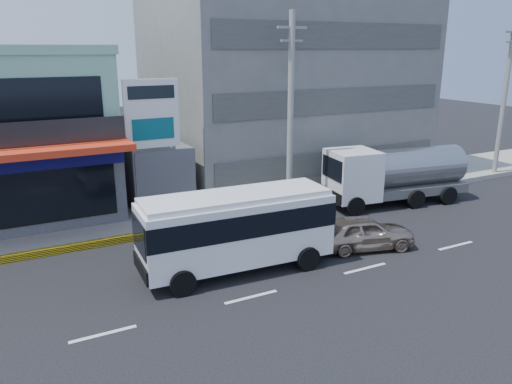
% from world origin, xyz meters
% --- Properties ---
extents(ground, '(120.00, 120.00, 0.00)m').
position_xyz_m(ground, '(0.00, 0.00, 0.00)').
color(ground, black).
rests_on(ground, ground).
extents(sidewalk, '(70.00, 5.00, 0.30)m').
position_xyz_m(sidewalk, '(5.00, 9.50, 0.15)').
color(sidewalk, gray).
rests_on(sidewalk, ground).
extents(concrete_building, '(16.00, 12.00, 14.00)m').
position_xyz_m(concrete_building, '(10.00, 15.00, 7.00)').
color(concrete_building, gray).
rests_on(concrete_building, ground).
extents(gap_structure, '(3.00, 6.00, 3.50)m').
position_xyz_m(gap_structure, '(0.00, 12.00, 1.75)').
color(gap_structure, '#434247').
rests_on(gap_structure, ground).
extents(satellite_dish, '(1.50, 1.50, 0.15)m').
position_xyz_m(satellite_dish, '(0.00, 11.00, 3.58)').
color(satellite_dish, slate).
rests_on(satellite_dish, gap_structure).
extents(billboard, '(2.60, 0.18, 6.90)m').
position_xyz_m(billboard, '(-0.50, 9.20, 4.93)').
color(billboard, gray).
rests_on(billboard, ground).
extents(utility_pole_near, '(1.60, 0.30, 10.00)m').
position_xyz_m(utility_pole_near, '(6.00, 7.40, 5.15)').
color(utility_pole_near, '#999993').
rests_on(utility_pole_near, ground).
extents(utility_pole_far, '(1.60, 0.30, 10.00)m').
position_xyz_m(utility_pole_far, '(22.00, 7.40, 5.15)').
color(utility_pole_far, '#999993').
rests_on(utility_pole_far, ground).
extents(minibus, '(7.45, 2.89, 3.07)m').
position_xyz_m(minibus, '(0.52, 2.23, 1.83)').
color(minibus, white).
rests_on(minibus, ground).
extents(sedan, '(4.57, 2.77, 1.46)m').
position_xyz_m(sedan, '(6.23, 1.64, 0.73)').
color(sedan, tan).
rests_on(sedan, ground).
extents(tanker_truck, '(8.21, 3.54, 3.13)m').
position_xyz_m(tanker_truck, '(11.66, 6.00, 1.68)').
color(tanker_truck, white).
rests_on(tanker_truck, ground).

